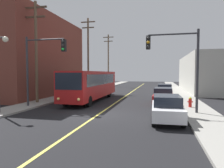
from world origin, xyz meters
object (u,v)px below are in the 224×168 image
object	(u,v)px
city_bus	(92,84)
street_lamp_left	(0,63)
parked_car_silver	(165,90)
utility_pole_near	(36,47)
parked_car_white	(167,108)
utility_pole_far	(108,58)
fire_hydrant	(190,102)
parked_car_red	(163,96)
traffic_signal_left_corner	(43,58)
utility_pole_mid	(88,51)
traffic_signal_right_corner	(175,55)

from	to	relation	value
city_bus	street_lamp_left	xyz separation A→B (m)	(-3.91, -8.80, 1.92)
parked_car_silver	utility_pole_near	bearing A→B (deg)	-144.71
parked_car_white	parked_car_silver	distance (m)	13.51
utility_pole_far	parked_car_white	bearing A→B (deg)	-69.71
street_lamp_left	fire_hydrant	world-z (taller)	street_lamp_left
utility_pole_far	parked_car_red	bearing A→B (deg)	-64.99
traffic_signal_left_corner	street_lamp_left	size ratio (longest dim) A/B	1.09
parked_car_silver	parked_car_red	bearing A→B (deg)	-92.81
parked_car_red	street_lamp_left	distance (m)	14.04
parked_car_white	traffic_signal_left_corner	size ratio (longest dim) A/B	0.74
city_bus	utility_pole_near	world-z (taller)	utility_pole_near
parked_car_white	traffic_signal_left_corner	world-z (taller)	traffic_signal_left_corner
parked_car_silver	street_lamp_left	world-z (taller)	street_lamp_left
utility_pole_near	utility_pole_mid	size ratio (longest dim) A/B	0.83
city_bus	utility_pole_near	distance (m)	6.80
traffic_signal_left_corner	street_lamp_left	xyz separation A→B (m)	(-1.42, -3.20, -0.56)
parked_car_red	parked_car_silver	world-z (taller)	same
traffic_signal_left_corner	utility_pole_near	bearing A→B (deg)	133.31
city_bus	utility_pole_far	distance (m)	24.62
parked_car_white	utility_pole_mid	distance (m)	22.78
traffic_signal_right_corner	street_lamp_left	bearing A→B (deg)	-165.49
traffic_signal_right_corner	street_lamp_left	world-z (taller)	traffic_signal_right_corner
utility_pole_far	fire_hydrant	size ratio (longest dim) A/B	13.79
parked_car_white	utility_pole_mid	size ratio (longest dim) A/B	0.38
city_bus	traffic_signal_left_corner	bearing A→B (deg)	-114.02
traffic_signal_right_corner	fire_hydrant	size ratio (longest dim) A/B	7.14
parked_car_white	utility_pole_far	distance (m)	34.54
city_bus	parked_car_white	distance (m)	11.24
city_bus	parked_car_white	size ratio (longest dim) A/B	2.74
parked_car_white	parked_car_red	size ratio (longest dim) A/B	1.00
parked_car_red	utility_pole_far	distance (m)	28.26
utility_pole_near	street_lamp_left	xyz separation A→B (m)	(0.62, -5.37, -1.80)
traffic_signal_left_corner	traffic_signal_right_corner	xyz separation A→B (m)	(10.82, -0.04, 0.00)
fire_hydrant	utility_pole_far	bearing A→B (deg)	117.26
fire_hydrant	traffic_signal_left_corner	bearing A→B (deg)	-168.69
utility_pole_near	utility_pole_mid	world-z (taller)	utility_pole_mid
city_bus	parked_car_white	xyz separation A→B (m)	(7.69, -8.14, -0.98)
city_bus	utility_pole_mid	size ratio (longest dim) A/B	1.04
utility_pole_far	utility_pole_mid	bearing A→B (deg)	-90.15
parked_car_silver	traffic_signal_right_corner	distance (m)	11.54
parked_car_red	street_lamp_left	bearing A→B (deg)	-146.78
utility_pole_far	street_lamp_left	xyz separation A→B (m)	(0.22, -32.62, -2.73)
parked_car_silver	utility_pole_near	size ratio (longest dim) A/B	0.45
street_lamp_left	fire_hydrant	size ratio (longest dim) A/B	6.55
utility_pole_near	street_lamp_left	size ratio (longest dim) A/B	1.78
parked_car_silver	traffic_signal_left_corner	distance (m)	15.50
parked_car_red	utility_pole_mid	bearing A→B (deg)	135.00
street_lamp_left	fire_hydrant	bearing A→B (deg)	22.47
parked_car_white	parked_car_silver	world-z (taller)	same
parked_car_white	street_lamp_left	distance (m)	11.97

